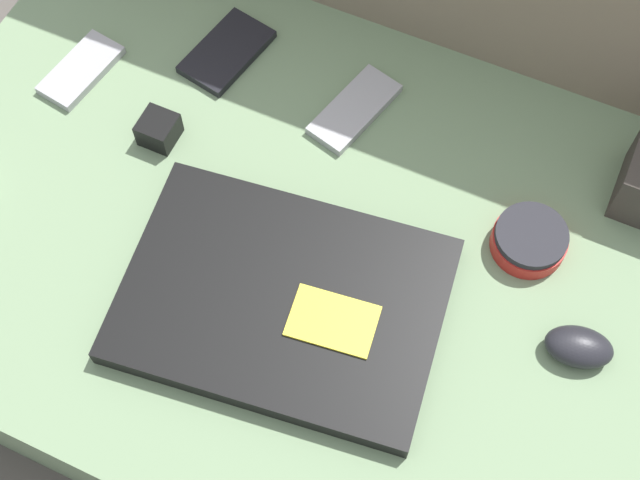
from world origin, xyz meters
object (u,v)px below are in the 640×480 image
speaker_puck (530,240)px  phone_black (227,52)px  laptop (283,301)px  charger_brick (159,130)px  computer_mouse (578,349)px  phone_small (354,109)px  phone_silver (81,70)px

speaker_puck → phone_black: 0.44m
laptop → speaker_puck: 0.28m
phone_black → charger_brick: charger_brick is taller
charger_brick → computer_mouse: bearing=-6.3°
phone_black → phone_small: (0.18, -0.01, 0.00)m
phone_black → charger_brick: (-0.02, -0.14, 0.01)m
laptop → phone_silver: size_ratio=3.16×
speaker_puck → phone_small: (-0.25, 0.09, -0.01)m
speaker_puck → phone_small: size_ratio=0.63×
speaker_puck → charger_brick: charger_brick is taller
phone_small → charger_brick: (-0.19, -0.13, 0.01)m
laptop → phone_silver: (-0.36, 0.18, -0.01)m
phone_silver → charger_brick: charger_brick is taller
laptop → charger_brick: charger_brick is taller
charger_brick → laptop: bearing=-30.7°
phone_silver → phone_small: 0.34m
phone_silver → charger_brick: bearing=-8.8°
computer_mouse → phone_small: computer_mouse is taller
speaker_puck → phone_silver: bearing=180.0°
speaker_puck → charger_brick: size_ratio=1.99×
computer_mouse → phone_silver: (-0.66, 0.10, -0.01)m
computer_mouse → charger_brick: size_ratio=1.88×
computer_mouse → phone_silver: 0.67m
computer_mouse → charger_brick: 0.53m
speaker_puck → phone_black: bearing=166.8°
laptop → phone_black: laptop is taller
computer_mouse → speaker_puck: 0.13m
laptop → charger_brick: (-0.23, 0.13, 0.00)m
laptop → phone_black: bearing=120.0°
computer_mouse → laptop: bearing=-177.3°
speaker_puck → phone_small: 0.26m
phone_silver → charger_brick: (0.13, -0.04, 0.01)m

